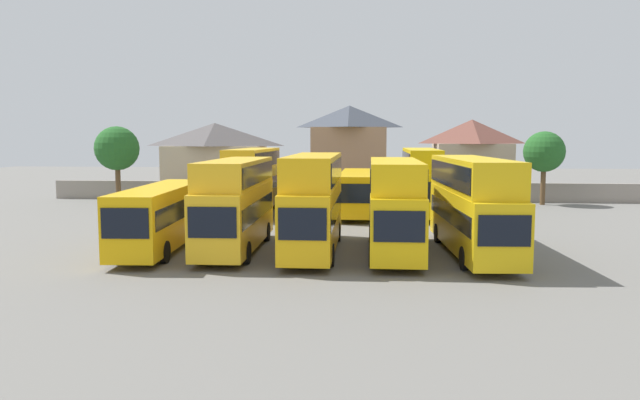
{
  "coord_description": "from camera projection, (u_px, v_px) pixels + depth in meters",
  "views": [
    {
      "loc": [
        2.74,
        -31.56,
        6.1
      ],
      "look_at": [
        0.0,
        3.0,
        2.46
      ],
      "focal_mm": 33.96,
      "sensor_mm": 36.0,
      "label": 1
    }
  ],
  "objects": [
    {
      "name": "ground",
      "position": [
        334.0,
        211.0,
        49.99
      ],
      "size": [
        140.0,
        140.0,
        0.0
      ],
      "primitive_type": "plane",
      "color": "slate"
    },
    {
      "name": "depot_boundary_wall",
      "position": [
        339.0,
        191.0,
        57.77
      ],
      "size": [
        56.0,
        0.5,
        1.8
      ],
      "primitive_type": "cube",
      "color": "gray",
      "rests_on": "ground"
    },
    {
      "name": "bus_1",
      "position": [
        162.0,
        214.0,
        32.6
      ],
      "size": [
        3.05,
        11.58,
        3.43
      ],
      "rotation": [
        0.0,
        0.0,
        -1.52
      ],
      "color": "#EEAE0C",
      "rests_on": "ground"
    },
    {
      "name": "bus_2",
      "position": [
        236.0,
        200.0,
        32.18
      ],
      "size": [
        2.73,
        10.53,
        4.88
      ],
      "rotation": [
        0.0,
        0.0,
        -1.55
      ],
      "color": "yellow",
      "rests_on": "ground"
    },
    {
      "name": "bus_3",
      "position": [
        314.0,
        198.0,
        31.82
      ],
      "size": [
        2.53,
        11.17,
        5.15
      ],
      "rotation": [
        0.0,
        0.0,
        -1.57
      ],
      "color": "#EDAE10",
      "rests_on": "ground"
    },
    {
      "name": "bus_4",
      "position": [
        395.0,
        202.0,
        31.3
      ],
      "size": [
        2.65,
        10.53,
        4.89
      ],
      "rotation": [
        0.0,
        0.0,
        -1.57
      ],
      "color": "#ECB70D",
      "rests_on": "ground"
    },
    {
      "name": "bus_5",
      "position": [
        473.0,
        201.0,
        31.18
      ],
      "size": [
        3.12,
        12.01,
        5.0
      ],
      "rotation": [
        0.0,
        0.0,
        -1.52
      ],
      "color": "yellow",
      "rests_on": "ground"
    },
    {
      "name": "bus_6",
      "position": [
        253.0,
        177.0,
        48.26
      ],
      "size": [
        2.83,
        11.42,
        5.14
      ],
      "rotation": [
        0.0,
        0.0,
        -1.59
      ],
      "color": "yellow",
      "rests_on": "ground"
    },
    {
      "name": "bus_7",
      "position": [
        299.0,
        190.0,
        48.17
      ],
      "size": [
        2.98,
        11.11,
        3.33
      ],
      "rotation": [
        0.0,
        0.0,
        -1.52
      ],
      "color": "yellow",
      "rests_on": "ground"
    },
    {
      "name": "bus_8",
      "position": [
        357.0,
        190.0,
        47.48
      ],
      "size": [
        2.74,
        11.79,
        3.33
      ],
      "rotation": [
        0.0,
        0.0,
        -1.58
      ],
      "color": "#E9B00E",
      "rests_on": "ground"
    },
    {
      "name": "bus_9",
      "position": [
        421.0,
        178.0,
        47.56
      ],
      "size": [
        2.58,
        11.91,
        5.14
      ],
      "rotation": [
        0.0,
        0.0,
        -1.58
      ],
      "color": "yellow",
      "rests_on": "ground"
    },
    {
      "name": "house_terrace_left",
      "position": [
        215.0,
        158.0,
        64.48
      ],
      "size": [
        10.6,
        6.48,
        7.56
      ],
      "color": "#C6B293",
      "rests_on": "ground"
    },
    {
      "name": "house_terrace_centre",
      "position": [
        349.0,
        149.0,
        64.47
      ],
      "size": [
        8.08,
        6.99,
        9.39
      ],
      "color": "#9E7A60",
      "rests_on": "ground"
    },
    {
      "name": "house_terrace_right",
      "position": [
        471.0,
        156.0,
        63.88
      ],
      "size": [
        7.96,
        7.23,
        7.9
      ],
      "color": "tan",
      "rests_on": "ground"
    },
    {
      "name": "tree_left_of_lot",
      "position": [
        544.0,
        152.0,
        53.94
      ],
      "size": [
        3.63,
        3.63,
        6.59
      ],
      "color": "brown",
      "rests_on": "ground"
    },
    {
      "name": "tree_behind_wall",
      "position": [
        117.0,
        149.0,
        55.98
      ],
      "size": [
        4.08,
        4.08,
        7.07
      ],
      "color": "brown",
      "rests_on": "ground"
    }
  ]
}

